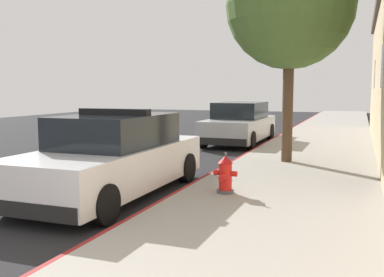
% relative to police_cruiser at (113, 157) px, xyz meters
% --- Properties ---
extents(ground_plane, '(34.02, 60.00, 0.20)m').
position_rel_police_cruiser_xyz_m(ground_plane, '(-2.91, 4.07, -0.84)').
color(ground_plane, '#232326').
extents(sidewalk_pavement, '(3.58, 60.00, 0.14)m').
position_rel_police_cruiser_xyz_m(sidewalk_pavement, '(3.09, 4.07, -0.68)').
color(sidewalk_pavement, '#9E9991').
rests_on(sidewalk_pavement, ground).
extents(curb_painted_edge, '(0.08, 60.00, 0.14)m').
position_rel_police_cruiser_xyz_m(curb_painted_edge, '(1.26, 4.07, -0.68)').
color(curb_painted_edge, maroon).
rests_on(curb_painted_edge, ground).
extents(police_cruiser, '(1.94, 4.84, 1.68)m').
position_rel_police_cruiser_xyz_m(police_cruiser, '(0.00, 0.00, 0.00)').
color(police_cruiser, white).
rests_on(police_cruiser, ground).
extents(parked_car_silver_ahead, '(1.94, 4.84, 1.56)m').
position_rel_police_cruiser_xyz_m(parked_car_silver_ahead, '(0.13, 9.06, -0.00)').
color(parked_car_silver_ahead, '#B2B5BA').
rests_on(parked_car_silver_ahead, ground).
extents(fire_hydrant, '(0.44, 0.40, 0.76)m').
position_rel_police_cruiser_xyz_m(fire_hydrant, '(2.14, 0.37, -0.26)').
color(fire_hydrant, '#4C4C51').
rests_on(fire_hydrant, sidewalk_pavement).
extents(street_tree, '(3.31, 3.31, 5.73)m').
position_rel_police_cruiser_xyz_m(street_tree, '(2.63, 4.48, 3.45)').
color(street_tree, brown).
rests_on(street_tree, sidewalk_pavement).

